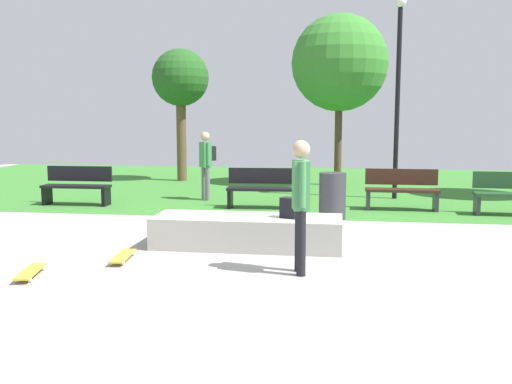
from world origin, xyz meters
The scene contains 15 objects.
ground_plane centered at (0.00, 0.00, 0.00)m, with size 28.00×28.00×0.00m, color #9E9993.
grass_lawn centered at (0.00, 8.00, 0.00)m, with size 26.60×12.01×0.01m, color #387A2D.
concrete_ledge centered at (-0.62, -0.60, 0.25)m, with size 2.99×0.98×0.50m, color #A8A59E.
backpack_on_ledge centered at (0.07, -0.63, 0.66)m, with size 0.28×0.20×0.32m, color black.
skater_performing_trick centered at (0.32, -2.03, 1.04)m, with size 0.26×0.42×1.76m.
skateboard_by_ledge centered at (-2.26, -1.72, 0.06)m, with size 0.29×0.82×0.08m.
skateboard_spare centered at (-3.14, -2.68, 0.06)m, with size 0.37×0.82×0.08m.
park_bench_near_path centered at (-0.90, 3.32, 0.48)m, with size 1.62×0.54×0.91m.
park_bench_far_right centered at (2.21, 3.54, 0.48)m, with size 1.60×0.48×0.91m.
park_bench_by_oak centered at (-5.32, 3.19, 0.48)m, with size 1.61×0.49×0.91m.
tree_young_birch centered at (0.78, 8.07, 3.68)m, with size 2.89×2.89×5.14m.
tree_broad_elm centered at (-4.29, 8.61, 3.27)m, with size 1.83×1.83×4.27m.
lamp_post centered at (2.24, 5.34, 2.98)m, with size 0.28×0.28×5.01m.
trash_bin centered at (0.69, 2.16, 0.47)m, with size 0.54×0.54×0.95m, color #333338.
pedestrian_with_backpack centered at (-2.47, 4.41, 1.03)m, with size 0.45×0.44×1.71m.
Camera 1 is at (0.80, -9.27, 2.04)m, focal length 39.42 mm.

